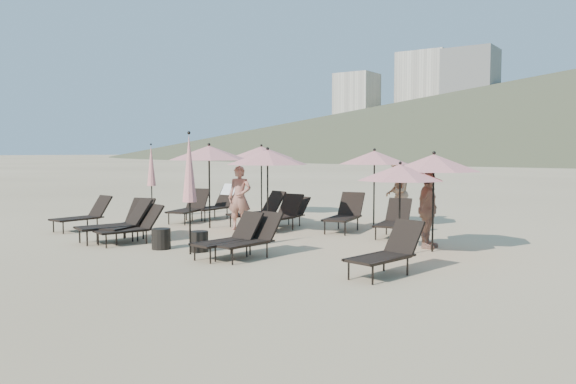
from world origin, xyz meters
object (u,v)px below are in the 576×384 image
Objects in this scene: lounger_1 at (128,221)px; lounger_2 at (132,226)px; lounger_12 at (117,222)px; lounger_5 at (388,251)px; lounger_13 at (259,210)px; lounger_7 at (190,207)px; umbrella_open_0 at (209,153)px; lounger_9 at (279,214)px; umbrella_open_2 at (400,172)px; umbrella_open_5 at (434,163)px; lounger_6 at (218,202)px; umbrella_open_1 at (268,157)px; umbrella_closed_0 at (189,169)px; beachgoer_a at (240,198)px; lounger_0 at (84,215)px; lounger_8 at (289,213)px; side_table_1 at (199,241)px; lounger_10 at (345,214)px; lounger_3 at (250,238)px; umbrella_closed_1 at (151,166)px; side_table_0 at (161,239)px; umbrella_open_4 at (374,158)px; beachgoer_b at (397,192)px; beachgoer_c at (428,210)px; lounger_4 at (230,237)px; lounger_11 at (394,219)px; umbrella_open_3 at (261,152)px.

lounger_1 is 0.64m from lounger_2.
lounger_2 is 0.89× the size of lounger_12.
lounger_13 reaches higher than lounger_5.
umbrella_open_0 is at bearing -42.13° from lounger_7.
lounger_9 is at bearing -16.08° from lounger_7.
umbrella_open_2 is 1.04m from umbrella_open_5.
umbrella_open_1 reaches higher than lounger_6.
lounger_5 is 9.59m from lounger_6.
umbrella_closed_0 reaches higher than lounger_13.
beachgoer_a is at bearing 96.64° from lounger_2.
lounger_8 is at bearing 47.93° from lounger_0.
umbrella_open_0 is 5.41× the size of side_table_1.
umbrella_closed_0 is at bearing -111.81° from lounger_10.
lounger_3 is 7.17m from lounger_6.
umbrella_closed_1 is 6.64m from side_table_0.
lounger_5 is at bearing -17.38° from lounger_13.
beachgoer_b is (0.15, 1.26, -1.09)m from umbrella_open_4.
beachgoer_c is at bearing -12.00° from lounger_6.
lounger_4 is 0.74× the size of umbrella_open_5.
lounger_9 is (-4.97, 3.59, 0.02)m from lounger_5.
umbrella_closed_1 reaches higher than lounger_5.
lounger_1 is at bearing 113.99° from beachgoer_c.
lounger_8 is 0.90× the size of lounger_9.
lounger_6 reaches higher than lounger_13.
lounger_2 is at bearing -41.72° from beachgoer_b.
umbrella_open_4 is at bearing 40.78° from lounger_8.
lounger_11 is at bearing 16.91° from umbrella_open_0.
umbrella_open_4 is at bearing 21.01° from beachgoer_a.
lounger_5 is 5.42m from side_table_0.
lounger_10 is at bearing 68.09° from side_table_0.
lounger_9 is (2.13, 3.58, -0.01)m from lounger_1.
umbrella_open_3 is 0.94× the size of umbrella_closed_0.
umbrella_open_1 is at bearing -9.61° from umbrella_closed_1.
lounger_0 is 1.00× the size of lounger_2.
umbrella_open_3 is (-7.76, 6.37, 1.75)m from lounger_5.
side_table_0 is 0.26× the size of beachgoer_a.
lounger_3 reaches higher than side_table_1.
lounger_10 is (1.88, 0.05, 0.09)m from lounger_8.
lounger_8 is 0.96m from lounger_9.
umbrella_open_5 is (3.26, 3.05, 1.54)m from lounger_4.
lounger_11 is at bearing 78.48° from lounger_4.
lounger_1 is 1.08× the size of lounger_5.
beachgoer_b reaches higher than lounger_11.
lounger_8 is at bearing 121.85° from lounger_3.
lounger_7 is 3.50m from lounger_9.
lounger_11 reaches higher than side_table_1.
lounger_10 reaches higher than lounger_11.
umbrella_closed_0 is (-1.33, -0.41, 1.42)m from lounger_3.
umbrella_open_2 is (4.18, -0.93, -0.29)m from umbrella_open_1.
lounger_9 is at bearing -131.26° from umbrella_open_4.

